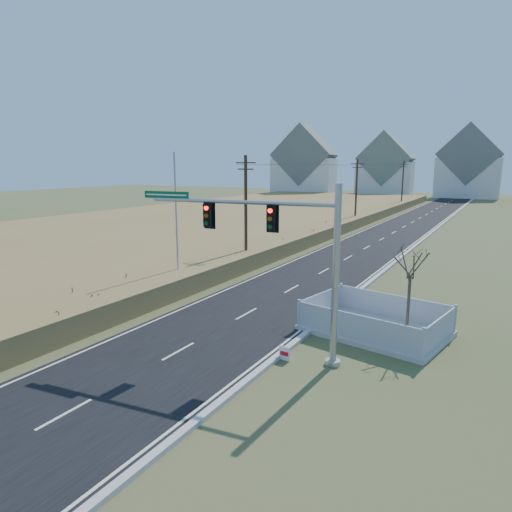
% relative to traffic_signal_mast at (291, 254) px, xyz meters
% --- Properties ---
extents(ground, '(260.00, 260.00, 0.00)m').
position_rel_traffic_signal_mast_xyz_m(ground, '(-4.57, 0.05, -4.59)').
color(ground, '#475429').
rests_on(ground, ground).
extents(road, '(8.00, 180.00, 0.06)m').
position_rel_traffic_signal_mast_xyz_m(road, '(-4.57, 50.05, -4.56)').
color(road, black).
rests_on(road, ground).
extents(curb, '(0.30, 180.00, 0.18)m').
position_rel_traffic_signal_mast_xyz_m(curb, '(-0.42, 50.05, -4.50)').
color(curb, '#B2AFA8').
rests_on(curb, ground).
extents(reed_marsh, '(38.00, 110.00, 1.30)m').
position_rel_traffic_signal_mast_xyz_m(reed_marsh, '(-28.57, 40.05, -3.94)').
color(reed_marsh, olive).
rests_on(reed_marsh, ground).
extents(utility_pole_near, '(1.80, 0.26, 9.00)m').
position_rel_traffic_signal_mast_xyz_m(utility_pole_near, '(-11.07, 15.05, 0.09)').
color(utility_pole_near, '#422D1E').
rests_on(utility_pole_near, ground).
extents(utility_pole_mid, '(1.80, 0.26, 9.00)m').
position_rel_traffic_signal_mast_xyz_m(utility_pole_mid, '(-11.07, 45.05, 0.09)').
color(utility_pole_mid, '#422D1E').
rests_on(utility_pole_mid, ground).
extents(utility_pole_far, '(1.80, 0.26, 9.00)m').
position_rel_traffic_signal_mast_xyz_m(utility_pole_far, '(-11.07, 75.05, 0.09)').
color(utility_pole_far, '#422D1E').
rests_on(utility_pole_far, ground).
extents(condo_nw, '(17.69, 13.38, 19.05)m').
position_rel_traffic_signal_mast_xyz_m(condo_nw, '(-42.57, 100.05, 3.11)').
color(condo_nw, silver).
rests_on(condo_nw, ground).
extents(condo_nnw, '(14.93, 11.17, 17.03)m').
position_rel_traffic_signal_mast_xyz_m(condo_nnw, '(-22.57, 108.05, 2.35)').
color(condo_nnw, silver).
rests_on(condo_nnw, ground).
extents(condo_n, '(15.27, 10.20, 18.54)m').
position_rel_traffic_signal_mast_xyz_m(condo_n, '(-2.57, 112.05, 3.02)').
color(condo_n, silver).
rests_on(condo_n, ground).
extents(traffic_signal_mast, '(9.42, 1.31, 7.53)m').
position_rel_traffic_signal_mast_xyz_m(traffic_signal_mast, '(0.00, 0.00, 0.00)').
color(traffic_signal_mast, '#9EA0A5').
rests_on(traffic_signal_mast, ground).
extents(fence_enclosure, '(7.30, 5.63, 1.51)m').
position_rel_traffic_signal_mast_xyz_m(fence_enclosure, '(2.43, 4.77, -4.30)').
color(fence_enclosure, '#B7B5AD').
rests_on(fence_enclosure, ground).
extents(open_sign, '(0.50, 0.10, 0.62)m').
position_rel_traffic_signal_mast_xyz_m(open_sign, '(-0.07, -0.41, -4.26)').
color(open_sign, white).
rests_on(open_sign, ground).
extents(flagpole, '(0.41, 0.41, 9.06)m').
position_rel_traffic_signal_mast_xyz_m(flagpole, '(-11.57, 6.79, -0.97)').
color(flagpole, '#B7B5AD').
rests_on(flagpole, ground).
extents(bare_tree, '(1.81, 1.81, 4.79)m').
position_rel_traffic_signal_mast_xyz_m(bare_tree, '(4.00, 4.51, -0.73)').
color(bare_tree, '#4C3F33').
rests_on(bare_tree, ground).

